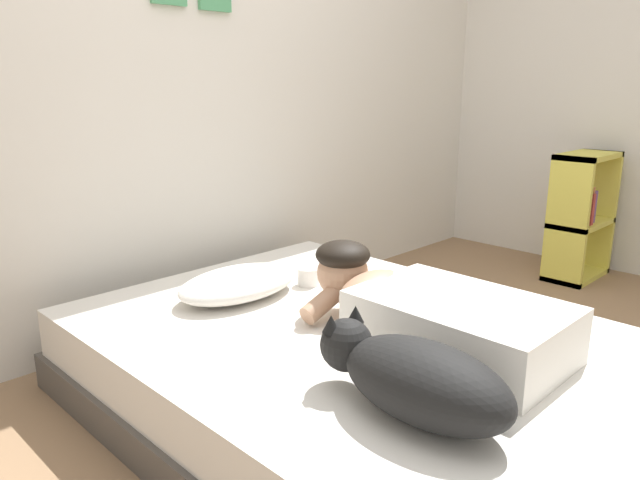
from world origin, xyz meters
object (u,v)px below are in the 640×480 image
(coffee_cup, at_px, (309,276))
(pillow, at_px, (238,283))
(person_lying, at_px, (423,310))
(dog, at_px, (414,377))
(cell_phone, at_px, (385,348))
(bed, at_px, (363,376))
(bookshelf, at_px, (580,215))

(coffee_cup, bearing_deg, pillow, 162.15)
(person_lying, bearing_deg, pillow, 103.07)
(dog, xyz_separation_m, cell_phone, (0.25, 0.29, -0.10))
(pillow, height_order, person_lying, person_lying)
(bed, bearing_deg, cell_phone, -111.57)
(coffee_cup, relative_size, cell_phone, 0.89)
(bed, distance_m, coffee_cup, 0.57)
(bed, relative_size, dog, 3.60)
(person_lying, distance_m, dog, 0.47)
(bookshelf, bearing_deg, dog, -167.23)
(bed, bearing_deg, dog, -125.06)
(person_lying, xyz_separation_m, cell_phone, (-0.15, 0.04, -0.10))
(pillow, relative_size, coffee_cup, 4.16)
(cell_phone, bearing_deg, pillow, 92.45)
(bed, height_order, pillow, pillow)
(bed, height_order, person_lying, person_lying)
(pillow, height_order, coffee_cup, pillow)
(bed, bearing_deg, coffee_cup, 66.68)
(dog, height_order, coffee_cup, dog)
(person_lying, bearing_deg, bed, 117.60)
(pillow, relative_size, dog, 0.90)
(bed, distance_m, dog, 0.59)
(coffee_cup, bearing_deg, person_lying, -100.13)
(pillow, relative_size, person_lying, 0.57)
(coffee_cup, bearing_deg, bookshelf, -11.32)
(coffee_cup, bearing_deg, bed, -113.32)
(dog, xyz_separation_m, bookshelf, (2.39, 0.54, -0.04))
(bed, height_order, cell_phone, cell_phone)
(bookshelf, bearing_deg, coffee_cup, 168.68)
(coffee_cup, bearing_deg, cell_phone, -112.95)
(dog, bearing_deg, bed, 54.94)
(bed, xyz_separation_m, person_lying, (0.09, -0.18, 0.27))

